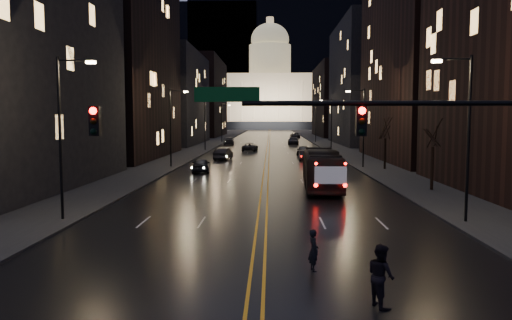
# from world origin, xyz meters

# --- Properties ---
(ground) EXTENTS (900.00, 900.00, 0.00)m
(ground) POSITION_xyz_m (0.00, 0.00, 0.00)
(ground) COLOR black
(ground) RESTS_ON ground
(road) EXTENTS (20.00, 320.00, 0.02)m
(road) POSITION_xyz_m (0.00, 130.00, 0.01)
(road) COLOR black
(road) RESTS_ON ground
(sidewalk_left) EXTENTS (8.00, 320.00, 0.16)m
(sidewalk_left) POSITION_xyz_m (-14.00, 130.00, 0.08)
(sidewalk_left) COLOR black
(sidewalk_left) RESTS_ON ground
(sidewalk_right) EXTENTS (8.00, 320.00, 0.16)m
(sidewalk_right) POSITION_xyz_m (14.00, 130.00, 0.08)
(sidewalk_right) COLOR black
(sidewalk_right) RESTS_ON ground
(center_line) EXTENTS (0.62, 320.00, 0.01)m
(center_line) POSITION_xyz_m (0.00, 130.00, 0.03)
(center_line) COLOR orange
(center_line) RESTS_ON road
(building_left_mid) EXTENTS (12.00, 30.00, 28.00)m
(building_left_mid) POSITION_xyz_m (-21.00, 54.00, 14.00)
(building_left_mid) COLOR black
(building_left_mid) RESTS_ON ground
(building_left_far) EXTENTS (12.00, 34.00, 20.00)m
(building_left_far) POSITION_xyz_m (-21.00, 92.00, 10.00)
(building_left_far) COLOR black
(building_left_far) RESTS_ON ground
(building_left_dist) EXTENTS (12.00, 40.00, 24.00)m
(building_left_dist) POSITION_xyz_m (-21.00, 140.00, 12.00)
(building_left_dist) COLOR black
(building_left_dist) RESTS_ON ground
(building_right_tall) EXTENTS (12.00, 30.00, 38.00)m
(building_right_tall) POSITION_xyz_m (21.00, 50.00, 19.00)
(building_right_tall) COLOR black
(building_right_tall) RESTS_ON ground
(building_right_mid) EXTENTS (12.00, 34.00, 26.00)m
(building_right_mid) POSITION_xyz_m (21.00, 92.00, 13.00)
(building_right_mid) COLOR black
(building_right_mid) RESTS_ON ground
(building_right_dist) EXTENTS (12.00, 40.00, 22.00)m
(building_right_dist) POSITION_xyz_m (21.00, 140.00, 11.00)
(building_right_dist) COLOR black
(building_right_dist) RESTS_ON ground
(mountain_ridge) EXTENTS (520.00, 60.00, 130.00)m
(mountain_ridge) POSITION_xyz_m (40.00, 380.00, 65.00)
(mountain_ridge) COLOR black
(mountain_ridge) RESTS_ON ground
(capitol) EXTENTS (90.00, 50.00, 58.50)m
(capitol) POSITION_xyz_m (0.00, 250.00, 17.15)
(capitol) COLOR black
(capitol) RESTS_ON ground
(traffic_signal) EXTENTS (17.29, 0.45, 7.00)m
(traffic_signal) POSITION_xyz_m (5.91, -0.00, 5.10)
(traffic_signal) COLOR black
(traffic_signal) RESTS_ON ground
(streetlamp_right_near) EXTENTS (2.13, 0.25, 9.00)m
(streetlamp_right_near) POSITION_xyz_m (10.81, 10.00, 5.08)
(streetlamp_right_near) COLOR black
(streetlamp_right_near) RESTS_ON ground
(streetlamp_left_near) EXTENTS (2.13, 0.25, 9.00)m
(streetlamp_left_near) POSITION_xyz_m (-10.81, 10.00, 5.08)
(streetlamp_left_near) COLOR black
(streetlamp_left_near) RESTS_ON ground
(streetlamp_right_mid) EXTENTS (2.13, 0.25, 9.00)m
(streetlamp_right_mid) POSITION_xyz_m (10.81, 40.00, 5.08)
(streetlamp_right_mid) COLOR black
(streetlamp_right_mid) RESTS_ON ground
(streetlamp_left_mid) EXTENTS (2.13, 0.25, 9.00)m
(streetlamp_left_mid) POSITION_xyz_m (-10.81, 40.00, 5.08)
(streetlamp_left_mid) COLOR black
(streetlamp_left_mid) RESTS_ON ground
(streetlamp_right_far) EXTENTS (2.13, 0.25, 9.00)m
(streetlamp_right_far) POSITION_xyz_m (10.81, 70.00, 5.08)
(streetlamp_right_far) COLOR black
(streetlamp_right_far) RESTS_ON ground
(streetlamp_left_far) EXTENTS (2.13, 0.25, 9.00)m
(streetlamp_left_far) POSITION_xyz_m (-10.81, 70.00, 5.08)
(streetlamp_left_far) COLOR black
(streetlamp_left_far) RESTS_ON ground
(streetlamp_right_dist) EXTENTS (2.13, 0.25, 9.00)m
(streetlamp_right_dist) POSITION_xyz_m (10.81, 100.00, 5.08)
(streetlamp_right_dist) COLOR black
(streetlamp_right_dist) RESTS_ON ground
(streetlamp_left_dist) EXTENTS (2.13, 0.25, 9.00)m
(streetlamp_left_dist) POSITION_xyz_m (-10.81, 100.00, 5.08)
(streetlamp_left_dist) COLOR black
(streetlamp_left_dist) RESTS_ON ground
(tree_right_mid) EXTENTS (2.40, 2.40, 6.65)m
(tree_right_mid) POSITION_xyz_m (13.00, 22.00, 4.53)
(tree_right_mid) COLOR black
(tree_right_mid) RESTS_ON ground
(tree_right_far) EXTENTS (2.40, 2.40, 6.65)m
(tree_right_far) POSITION_xyz_m (13.00, 38.00, 4.53)
(tree_right_far) COLOR black
(tree_right_far) RESTS_ON ground
(bus) EXTENTS (3.15, 11.57, 3.19)m
(bus) POSITION_xyz_m (4.59, 23.26, 1.60)
(bus) COLOR black
(bus) RESTS_ON ground
(oncoming_car_a) EXTENTS (2.37, 4.77, 1.56)m
(oncoming_car_a) POSITION_xyz_m (-6.86, 35.16, 0.78)
(oncoming_car_a) COLOR black
(oncoming_car_a) RESTS_ON ground
(oncoming_car_b) EXTENTS (2.30, 5.14, 1.64)m
(oncoming_car_b) POSITION_xyz_m (-5.96, 50.63, 0.82)
(oncoming_car_b) COLOR black
(oncoming_car_b) RESTS_ON ground
(oncoming_car_c) EXTENTS (2.81, 5.22, 1.39)m
(oncoming_car_c) POSITION_xyz_m (-3.11, 69.52, 0.70)
(oncoming_car_c) COLOR black
(oncoming_car_c) RESTS_ON ground
(oncoming_car_d) EXTENTS (2.75, 5.62, 1.57)m
(oncoming_car_d) POSITION_xyz_m (-8.50, 89.29, 0.79)
(oncoming_car_d) COLOR black
(oncoming_car_d) RESTS_ON ground
(receding_car_a) EXTENTS (1.48, 4.08, 1.34)m
(receding_car_a) POSITION_xyz_m (5.02, 50.02, 0.67)
(receding_car_a) COLOR black
(receding_car_a) RESTS_ON ground
(receding_car_b) EXTENTS (2.33, 4.60, 1.50)m
(receding_car_b) POSITION_xyz_m (5.48, 60.16, 0.75)
(receding_car_b) COLOR black
(receding_car_b) RESTS_ON ground
(receding_car_c) EXTENTS (2.52, 5.71, 1.63)m
(receding_car_c) POSITION_xyz_m (5.34, 90.26, 0.81)
(receding_car_c) COLOR black
(receding_car_c) RESTS_ON ground
(receding_car_d) EXTENTS (2.67, 5.67, 1.57)m
(receding_car_d) POSITION_xyz_m (7.47, 125.18, 0.78)
(receding_car_d) COLOR black
(receding_car_d) RESTS_ON ground
(pedestrian_a) EXTENTS (0.50, 0.65, 1.59)m
(pedestrian_a) POSITION_xyz_m (2.08, 1.44, 0.79)
(pedestrian_a) COLOR black
(pedestrian_a) RESTS_ON ground
(pedestrian_b) EXTENTS (0.81, 1.06, 1.93)m
(pedestrian_b) POSITION_xyz_m (3.82, -2.00, 0.97)
(pedestrian_b) COLOR black
(pedestrian_b) RESTS_ON ground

